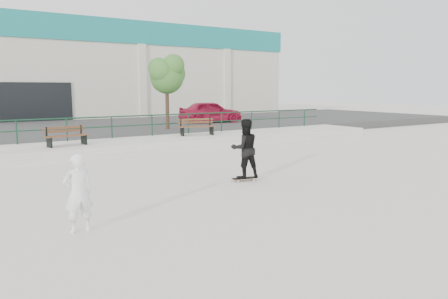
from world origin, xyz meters
TOP-DOWN VIEW (x-y plane):
  - ground at (0.00, 0.00)m, footprint 120.00×120.00m
  - ledge at (0.00, 9.50)m, footprint 30.00×3.00m
  - parking_strip at (0.00, 18.00)m, footprint 60.00×14.00m
  - railing at (-0.00, 10.80)m, footprint 28.00×0.06m
  - commercial_building at (-0.00, 31.99)m, footprint 44.20×16.33m
  - bench_left at (-1.39, 9.28)m, footprint 1.77×0.77m
  - bench_right at (4.97, 9.90)m, footprint 1.88×0.88m
  - tree at (5.24, 13.68)m, footprint 2.34×2.08m
  - red_car at (9.73, 16.42)m, footprint 4.45×2.39m
  - skateboard at (2.09, 1.82)m, footprint 0.80×0.34m
  - standing_skater at (2.09, 1.82)m, footprint 1.01×0.87m
  - seated_skater at (-3.43, -0.29)m, footprint 0.58×0.38m

SIDE VIEW (x-z plane):
  - ground at x=0.00m, z-range 0.00..0.00m
  - skateboard at x=2.09m, z-range 0.03..0.12m
  - ledge at x=0.00m, z-range 0.00..0.50m
  - parking_strip at x=0.00m, z-range 0.00..0.50m
  - seated_skater at x=-3.43m, z-range 0.00..1.56m
  - bench_left at x=-1.39m, z-range 0.50..1.28m
  - bench_right at x=4.97m, z-range 0.50..1.33m
  - standing_skater at x=2.09m, z-range 0.09..1.89m
  - red_car at x=9.73m, z-range 0.50..1.94m
  - railing at x=0.00m, z-range 0.73..1.76m
  - tree at x=5.24m, z-range 1.54..5.70m
  - commercial_building at x=0.00m, z-range 0.58..8.58m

